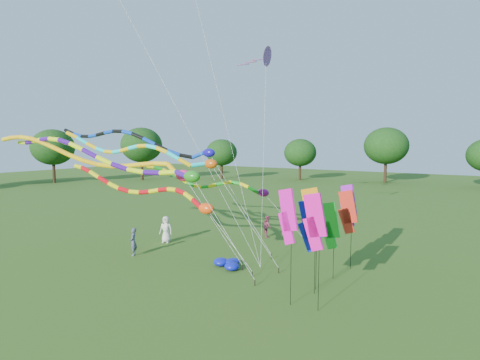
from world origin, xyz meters
The scene contains 20 objects.
ground centered at (0.00, 0.00, 0.00)m, with size 160.00×160.00×0.00m, color #2B5115.
tree_ring centered at (-3.76, 1.32, 5.43)m, with size 117.21×118.98×9.25m.
tube_kite_red centered at (-4.32, 3.18, 3.98)m, with size 13.48×1.40×6.05m.
tube_kite_orange centered at (-7.02, 1.97, 5.96)m, with size 16.50×3.95×8.12m.
tube_kite_purple centered at (-5.81, 1.19, 6.06)m, with size 17.58×1.90×8.03m.
tube_kite_blue centered at (-6.29, 4.47, 6.95)m, with size 14.97×3.22×8.49m.
tube_kite_cyan centered at (-3.68, 2.33, 6.36)m, with size 12.86×3.49×8.15m.
tube_kite_green centered at (-2.91, 7.97, 4.12)m, with size 10.59×4.21×5.89m.
delta_kite_high_c centered at (-0.60, 10.09, 12.82)m, with size 5.36×6.85×14.27m.
banner_pole_blue_b centered at (5.88, 2.65, 3.22)m, with size 1.11×0.50×4.48m.
banner_pole_violet centered at (5.99, 7.95, 3.42)m, with size 1.12×0.45×4.68m.
banner_pole_magenta_a centered at (5.50, 1.05, 3.85)m, with size 1.12×0.47×5.11m.
banner_pole_orange centered at (5.73, 3.21, 3.69)m, with size 1.16×0.24×4.95m.
banner_pole_magenta_b centered at (6.71, 1.11, 3.73)m, with size 1.16×0.24×5.00m.
banner_pole_red centered at (6.14, 7.33, 3.17)m, with size 1.16×0.14×4.43m.
banner_pole_green centered at (5.92, 5.18, 2.77)m, with size 1.15×0.35×4.02m.
blue_nylon_heap centered at (0.63, 3.62, 0.27)m, with size 1.70×1.29×0.59m.
person_a centered at (-6.31, 6.09, 0.93)m, with size 0.91×0.59×1.86m, color silver.
person_b centered at (-5.77, 2.59, 0.87)m, with size 0.64×0.42×1.74m, color #464D62.
person_c centered at (-1.09, 11.35, 0.80)m, with size 0.78×0.60×1.60m, color #9B3854.
Camera 1 is at (12.91, -14.35, 7.11)m, focal length 30.00 mm.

